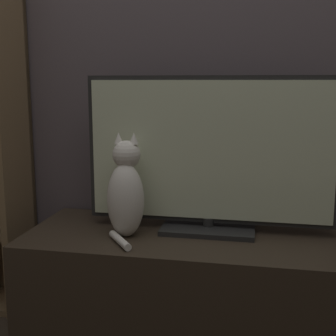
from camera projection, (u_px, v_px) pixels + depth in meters
The scene contains 4 objects.
wall_back at pixel (197, 25), 2.02m from camera, with size 4.80×0.05×2.60m.
tv_stand at pixel (183, 288), 1.91m from camera, with size 1.26×0.55×0.46m.
tv at pixel (210, 157), 1.86m from camera, with size 1.00×0.23×0.62m.
cat at pixel (126, 192), 1.82m from camera, with size 0.15×0.26×0.41m.
Camera 1 is at (0.29, -0.86, 1.06)m, focal length 50.00 mm.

